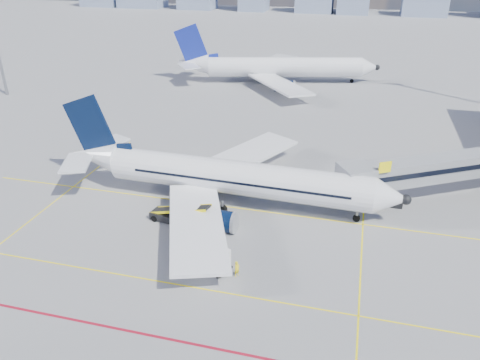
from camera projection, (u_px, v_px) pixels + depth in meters
The scene contains 9 objects.
ground at pixel (211, 247), 44.81m from camera, with size 420.00×420.00×0.00m, color gray.
apron_markings at pixel (191, 271), 41.55m from camera, with size 90.00×35.12×0.01m.
jet_bridge at pixel (456, 167), 52.49m from camera, with size 23.55×15.78×6.30m.
main_aircraft at pixel (223, 176), 51.44m from camera, with size 38.95×33.93×11.35m.
second_aircraft at pixel (276, 67), 99.11m from camera, with size 42.68×36.67×12.63m.
baggage_tug at pixel (215, 259), 41.87m from camera, with size 2.61×2.13×1.59m.
cargo_dolly at pixel (209, 256), 41.51m from camera, with size 4.39×3.13×2.20m.
belt_loader at pixel (174, 216), 48.71m from camera, with size 6.98×2.72×2.80m.
ramp_worker at pixel (237, 269), 40.60m from camera, with size 0.54×0.36×1.49m, color yellow.
Camera 1 is at (12.13, -35.40, 25.64)m, focal length 35.00 mm.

